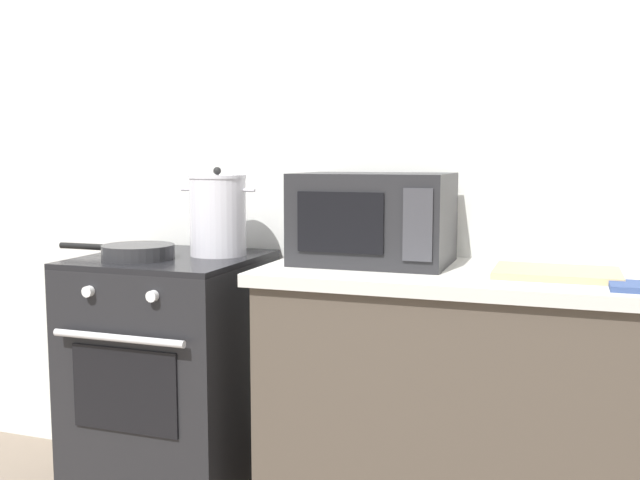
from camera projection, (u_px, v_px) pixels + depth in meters
name	position (u px, v px, depth m)	size (l,w,h in m)	color
back_wall	(374.00, 163.00, 2.64)	(4.40, 0.10, 2.50)	silver
lower_cabinet_right	(529.00, 426.00, 2.21)	(1.64, 0.56, 0.88)	#4C4238
countertop_right	(535.00, 280.00, 2.16)	(1.70, 0.60, 0.04)	beige
stove	(174.00, 381.00, 2.60)	(0.60, 0.64, 0.92)	black
stock_pot	(218.00, 215.00, 2.55)	(0.29, 0.21, 0.32)	silver
frying_pan	(137.00, 252.00, 2.47)	(0.45, 0.25, 0.05)	#28282B
microwave	(374.00, 218.00, 2.36)	(0.50, 0.37, 0.30)	#232326
cutting_board	(557.00, 273.00, 2.11)	(0.36, 0.26, 0.02)	tan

